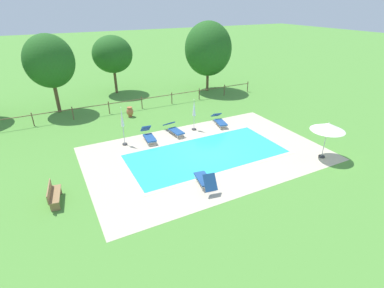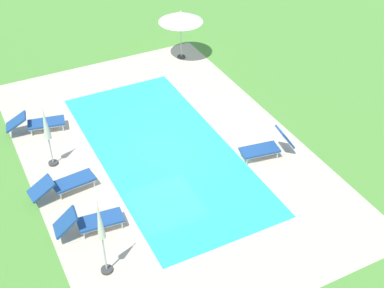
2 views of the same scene
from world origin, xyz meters
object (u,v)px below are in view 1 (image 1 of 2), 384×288
sun_lounger_north_far (219,120)px  patio_umbrella_closed_row_west (122,122)px  patio_umbrella_closed_row_mid_west (194,111)px  sun_lounger_north_end (205,180)px  tree_far_west (112,54)px  tree_centre (49,61)px  sun_lounger_north_near_steps (149,135)px  wooden_bench_lawn_side (53,194)px  tree_west_mid (208,49)px  sun_lounger_north_mid (174,129)px  patio_umbrella_open_foreground (328,127)px  terracotta_urn_near_fence (130,112)px

sun_lounger_north_far → patio_umbrella_closed_row_west: patio_umbrella_closed_row_west is taller
patio_umbrella_closed_row_west → patio_umbrella_closed_row_mid_west: 5.08m
sun_lounger_north_end → tree_far_west: size_ratio=0.35×
patio_umbrella_closed_row_mid_west → sun_lounger_north_end: bearing=-113.4°
sun_lounger_north_far → tree_centre: bearing=140.4°
sun_lounger_north_near_steps → patio_umbrella_closed_row_west: patio_umbrella_closed_row_west is taller
wooden_bench_lawn_side → tree_west_mid: (15.55, 12.82, 3.63)m
sun_lounger_north_mid → sun_lounger_north_far: bearing=-1.1°
patio_umbrella_closed_row_mid_west → tree_centre: tree_centre is taller
patio_umbrella_open_foreground → terracotta_urn_near_fence: 14.35m
patio_umbrella_closed_row_west → terracotta_urn_near_fence: 5.18m
sun_lounger_north_end → patio_umbrella_open_foreground: bearing=-4.0°
patio_umbrella_open_foreground → patio_umbrella_closed_row_west: patio_umbrella_closed_row_west is taller
sun_lounger_north_far → tree_west_mid: size_ratio=0.32×
sun_lounger_north_end → patio_umbrella_closed_row_mid_west: (2.84, 6.56, 1.04)m
sun_lounger_north_far → patio_umbrella_closed_row_mid_west: patio_umbrella_closed_row_mid_west is taller
sun_lounger_north_mid → tree_west_mid: bearing=48.0°
patio_umbrella_open_foreground → sun_lounger_north_end: bearing=176.0°
sun_lounger_north_end → patio_umbrella_closed_row_mid_west: patio_umbrella_closed_row_mid_west is taller
sun_lounger_north_near_steps → patio_umbrella_open_foreground: bearing=-39.8°
terracotta_urn_near_fence → sun_lounger_north_far: bearing=-41.1°
sun_lounger_north_mid → sun_lounger_north_far: (3.65, -0.07, 0.01)m
sun_lounger_north_far → sun_lounger_north_near_steps: bearing=-178.6°
sun_lounger_north_mid → tree_centre: bearing=128.1°
sun_lounger_north_far → terracotta_urn_near_fence: bearing=138.9°
terracotta_urn_near_fence → sun_lounger_north_end: bearing=-87.7°
tree_west_mid → patio_umbrella_closed_row_mid_west: bearing=-125.5°
patio_umbrella_open_foreground → sun_lounger_north_mid: bearing=131.8°
sun_lounger_north_end → wooden_bench_lawn_side: size_ratio=1.23×
patio_umbrella_closed_row_mid_west → tree_far_west: size_ratio=0.41×
sun_lounger_north_end → tree_far_west: (0.32, 18.38, 3.33)m
sun_lounger_north_near_steps → patio_umbrella_open_foreground: (8.31, -6.91, 1.55)m
sun_lounger_north_far → terracotta_urn_near_fence: terracotta_urn_near_fence is taller
tree_west_mid → wooden_bench_lawn_side: bearing=-140.5°
sun_lounger_north_end → patio_umbrella_open_foreground: (7.66, -0.53, 1.53)m
sun_lounger_north_mid → sun_lounger_north_far: 3.65m
sun_lounger_north_far → patio_umbrella_open_foreground: bearing=-68.9°
sun_lounger_north_near_steps → sun_lounger_north_mid: size_ratio=0.95×
sun_lounger_north_mid → sun_lounger_north_end: (-1.29, -6.58, 0.04)m
sun_lounger_north_end → sun_lounger_north_far: bearing=52.8°
wooden_bench_lawn_side → tree_far_west: (7.08, 16.29, 3.27)m
sun_lounger_north_end → wooden_bench_lawn_side: sun_lounger_north_end is taller
patio_umbrella_open_foreground → tree_far_west: 20.37m
patio_umbrella_open_foreground → wooden_bench_lawn_side: size_ratio=1.42×
tree_centre → sun_lounger_north_end: bearing=-70.5°
sun_lounger_north_end → wooden_bench_lawn_side: bearing=162.8°
sun_lounger_north_near_steps → wooden_bench_lawn_side: size_ratio=1.30×
sun_lounger_north_mid → patio_umbrella_open_foreground: patio_umbrella_open_foreground is taller
patio_umbrella_closed_row_mid_west → tree_far_west: bearing=102.0°
sun_lounger_north_near_steps → tree_west_mid: 13.26m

